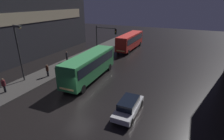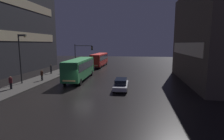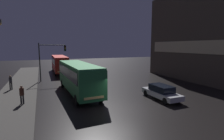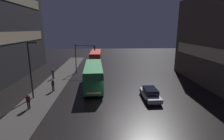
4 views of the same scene
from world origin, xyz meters
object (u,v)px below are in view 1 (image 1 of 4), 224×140
Objects in this scene: bus_near at (90,64)px; pedestrian_near at (4,84)px; traffic_light_main at (104,37)px; pedestrian_mid at (67,56)px; car_taxi at (129,106)px; bus_far at (130,40)px; pedestrian_far at (47,69)px; street_lamp_sidewalk at (19,45)px.

bus_near is 6.35× the size of pedestrian_near.
traffic_light_main reaches higher than pedestrian_near.
traffic_light_main reaches higher than bus_near.
traffic_light_main is at bearing -160.01° from pedestrian_mid.
pedestrian_mid is (-14.65, 9.47, 0.42)m from car_taxi.
car_taxi is (7.74, -22.15, -1.33)m from bus_far.
pedestrian_far is (1.74, -6.33, -0.00)m from pedestrian_mid.
bus_far is at bearing 75.00° from traffic_light_main.
bus_near is 1.00× the size of bus_far.
street_lamp_sidewalk reaches higher than bus_far.
bus_near is at bearing 125.30° from pedestrian_mid.
street_lamp_sidewalk reaches higher than car_taxi.
bus_near is 1.50× the size of street_lamp_sidewalk.
pedestrian_far is at bearing -14.70° from car_taxi.
pedestrian_far is at bearing -105.35° from traffic_light_main.
pedestrian_far is at bearing 17.45° from bus_near.
car_taxi is 13.29m from pedestrian_far.
street_lamp_sidewalk reaches higher than traffic_light_main.
pedestrian_near is at bearing -152.41° from pedestrian_far.
car_taxi is at bearing 141.95° from bus_near.
street_lamp_sidewalk is (-7.17, -4.35, 2.80)m from bus_near.
street_lamp_sidewalk is at bearing 79.78° from pedestrian_near.
pedestrian_near reaches higher than car_taxi.
bus_near is 9.46m from traffic_light_main.
pedestrian_near is 11.85m from pedestrian_mid.
pedestrian_near is at bearing 75.97° from bus_far.
traffic_light_main reaches higher than pedestrian_mid.
street_lamp_sidewalk is at bearing 28.43° from bus_near.
traffic_light_main is (4.75, 4.64, 2.84)m from pedestrian_mid.
bus_far is 19.71m from pedestrian_far.
pedestrian_mid reaches higher than pedestrian_far.
pedestrian_far is 0.24× the size of street_lamp_sidewalk.
pedestrian_far is (-12.91, 3.15, 0.42)m from car_taxi.
bus_far is 1.50× the size of street_lamp_sidewalk.
pedestrian_mid reaches higher than pedestrian_near.
bus_far is at bearing -91.51° from bus_near.
pedestrian_mid is at bearing 54.35° from pedestrian_far.
car_taxi is 2.62× the size of pedestrian_mid.
bus_far is 8.54m from traffic_light_main.
bus_far is at bearing -142.90° from pedestrian_mid.
pedestrian_far is (1.11, 5.51, -0.01)m from pedestrian_near.
bus_near is 16.96m from bus_far.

